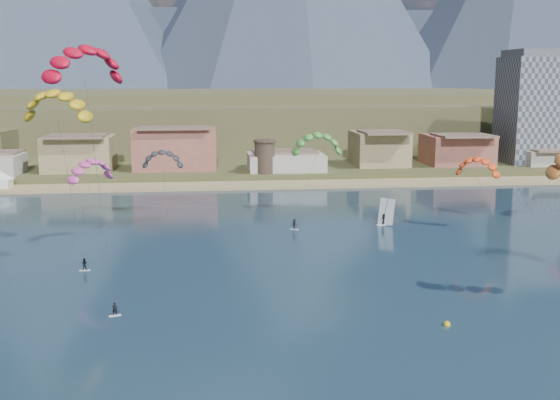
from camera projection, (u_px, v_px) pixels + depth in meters
name	position (u px, v px, depth m)	size (l,w,h in m)	color
ground	(319.00, 375.00, 59.27)	(2400.00, 2400.00, 0.00)	#0D1D31
beach	(247.00, 185.00, 162.88)	(2200.00, 12.00, 0.90)	tan
land	(217.00, 107.00, 606.89)	(2200.00, 900.00, 4.00)	brown
foothills	(281.00, 118.00, 287.36)	(940.00, 210.00, 18.00)	brown
town	(89.00, 149.00, 172.86)	(400.00, 24.00, 12.00)	beige
apartment_tower	(539.00, 107.00, 190.31)	(20.00, 16.00, 32.00)	gray
watchtower	(265.00, 156.00, 170.14)	(5.82, 5.82, 8.60)	#47382D
kitesurfer_red	(84.00, 58.00, 80.87)	(11.09, 18.31, 31.83)	silver
kitesurfer_yellow	(57.00, 101.00, 100.53)	(12.25, 18.35, 27.07)	silver
kitesurfer_green	(317.00, 141.00, 128.97)	(12.43, 18.03, 20.14)	silver
distant_kite_pink	(91.00, 166.00, 103.82)	(7.96, 8.17, 15.55)	#262626
distant_kite_dark	(162.00, 156.00, 128.43)	(8.33, 5.76, 14.46)	#262626
distant_kite_orange	(478.00, 163.00, 115.35)	(8.07, 7.75, 14.60)	#262626
windsurfer	(385.00, 217.00, 119.44)	(2.79, 3.07, 4.79)	silver
buoy	(447.00, 324.00, 70.99)	(0.76, 0.76, 0.76)	gold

